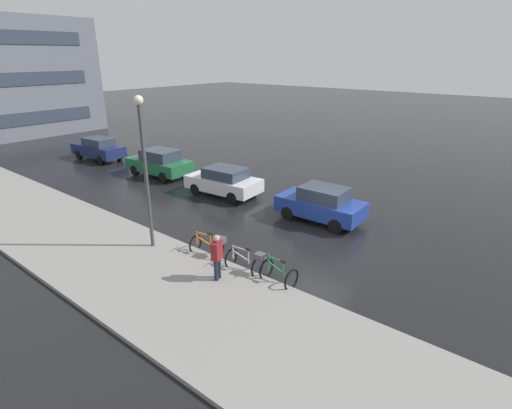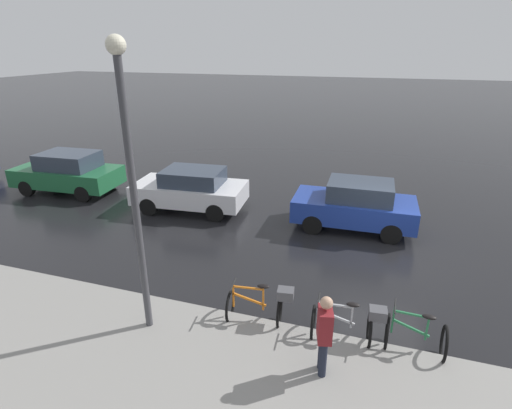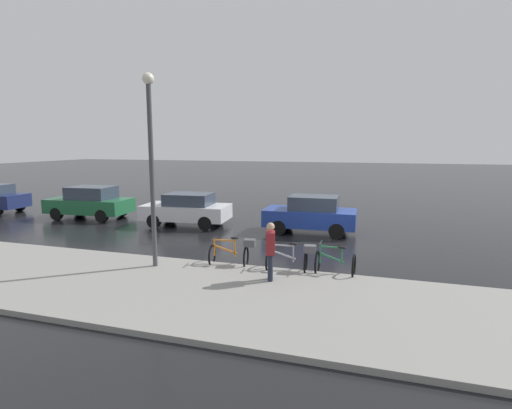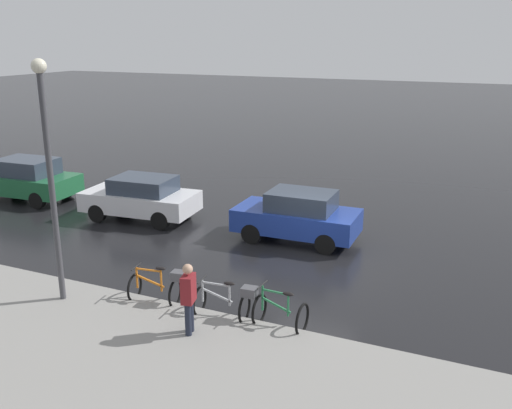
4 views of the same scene
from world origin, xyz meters
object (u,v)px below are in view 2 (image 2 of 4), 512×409
object	(u,v)px
bicycle_third	(262,304)
car_blue	(355,205)
bicycle_second	(349,322)
car_green	(68,172)
pedestrian	(324,334)
bicycle_nearest	(415,336)
car_white	(191,189)
streetlamp	(131,172)

from	to	relation	value
bicycle_third	car_blue	world-z (taller)	car_blue
bicycle_second	car_green	size ratio (longest dim) A/B	0.34
car_blue	car_green	bearing A→B (deg)	89.80
bicycle_third	pedestrian	size ratio (longest dim) A/B	0.84
car_green	pedestrian	size ratio (longest dim) A/B	2.47
bicycle_nearest	bicycle_third	world-z (taller)	bicycle_nearest
car_green	car_blue	bearing A→B (deg)	-90.20
car_blue	car_white	xyz separation A→B (m)	(-0.16, 5.83, -0.03)
pedestrian	bicycle_second	bearing A→B (deg)	-18.28
bicycle_third	car_white	distance (m)	6.99
bicycle_second	car_green	xyz separation A→B (m)	(5.67, 11.85, 0.35)
bicycle_nearest	streetlamp	size ratio (longest dim) A/B	0.19
bicycle_third	car_green	bearing A→B (deg)	60.54
car_blue	streetlamp	world-z (taller)	streetlamp
streetlamp	car_white	bearing A→B (deg)	18.78
car_blue	car_white	world-z (taller)	car_blue
bicycle_second	pedestrian	xyz separation A→B (m)	(-1.11, 0.37, 0.49)
car_green	bicycle_third	bearing A→B (deg)	-119.46
car_blue	pedestrian	bearing A→B (deg)	-179.80
car_white	streetlamp	world-z (taller)	streetlamp
car_green	pedestrian	distance (m)	13.34
pedestrian	bicycle_nearest	bearing A→B (deg)	-53.74
bicycle_nearest	bicycle_second	xyz separation A→B (m)	(-0.08, 1.25, 0.09)
bicycle_second	streetlamp	xyz separation A→B (m)	(-0.91, 4.05, 3.02)
bicycle_third	car_green	xyz separation A→B (m)	(5.65, 10.00, 0.34)
pedestrian	streetlamp	bearing A→B (deg)	86.99
bicycle_third	streetlamp	distance (m)	3.84
bicycle_nearest	streetlamp	distance (m)	6.22
car_white	bicycle_third	bearing A→B (deg)	-141.26
car_white	car_blue	bearing A→B (deg)	-88.41
car_white	streetlamp	size ratio (longest dim) A/B	0.71
bicycle_nearest	car_green	xyz separation A→B (m)	(5.59, 13.10, 0.43)
bicycle_second	car_green	world-z (taller)	car_green
car_blue	car_green	size ratio (longest dim) A/B	0.91
pedestrian	streetlamp	world-z (taller)	streetlamp
car_white	pedestrian	xyz separation A→B (m)	(-6.58, -5.85, 0.19)
bicycle_nearest	pedestrian	world-z (taller)	pedestrian
bicycle_second	car_green	distance (m)	13.14
bicycle_second	streetlamp	size ratio (longest dim) A/B	0.25
car_white	car_green	xyz separation A→B (m)	(0.20, 5.63, 0.05)
car_blue	streetlamp	size ratio (longest dim) A/B	0.67
bicycle_second	pedestrian	size ratio (longest dim) A/B	0.85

